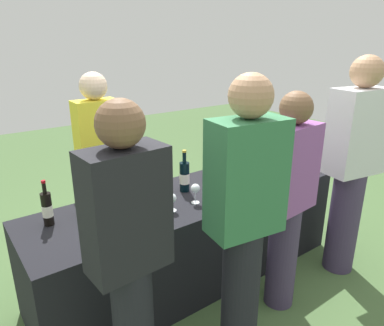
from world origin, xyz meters
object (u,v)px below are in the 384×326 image
at_px(wine_glass_2, 172,199).
at_px(wine_glass_5, 262,173).
at_px(wine_bottle_1, 84,198).
at_px(wine_bottle_5, 267,153).
at_px(ice_bucket, 247,160).
at_px(wine_glass_3, 195,189).
at_px(wine_bottle_4, 184,176).
at_px(server_pouring, 100,161).
at_px(guest_1, 244,217).
at_px(wine_bottle_3, 157,179).
at_px(guest_0, 129,253).
at_px(wine_glass_0, 104,211).
at_px(guest_2, 288,198).
at_px(wine_bottle_2, 122,191).
at_px(guest_3, 353,163).
at_px(wine_glass_1, 136,206).
at_px(wine_bottle_0, 47,209).
at_px(wine_glass_4, 235,173).

xyz_separation_m(wine_glass_2, wine_glass_5, (0.84, -0.05, 0.01)).
xyz_separation_m(wine_bottle_1, wine_glass_2, (0.50, -0.30, -0.03)).
relative_size(wine_bottle_1, wine_bottle_5, 1.09).
relative_size(wine_bottle_5, ice_bucket, 1.32).
bearing_deg(wine_glass_3, wine_bottle_4, 74.26).
distance_m(wine_bottle_1, server_pouring, 0.63).
bearing_deg(wine_glass_2, guest_1, -83.87).
height_order(wine_bottle_3, guest_0, guest_0).
distance_m(wine_glass_0, guest_2, 1.20).
distance_m(wine_bottle_2, guest_0, 0.85).
relative_size(wine_glass_3, guest_1, 0.09).
relative_size(wine_glass_0, ice_bucket, 0.58).
bearing_deg(wine_glass_3, guest_3, -24.38).
relative_size(wine_bottle_2, guest_1, 0.19).
xyz_separation_m(wine_glass_0, wine_glass_1, (0.20, -0.04, -0.01)).
height_order(wine_bottle_0, server_pouring, server_pouring).
bearing_deg(guest_2, wine_glass_0, 146.97).
relative_size(wine_glass_4, guest_2, 0.09).
bearing_deg(wine_glass_1, wine_bottle_2, 87.37).
distance_m(wine_bottle_2, guest_2, 1.14).
bearing_deg(guest_2, wine_glass_5, 58.14).
height_order(wine_bottle_0, wine_bottle_3, wine_bottle_3).
bearing_deg(wine_glass_4, wine_bottle_1, 169.39).
bearing_deg(wine_glass_2, wine_bottle_1, 148.76).
distance_m(wine_glass_3, guest_3, 1.25).
bearing_deg(ice_bucket, wine_bottle_3, 176.36).
distance_m(wine_glass_1, wine_glass_2, 0.25).
distance_m(wine_glass_1, wine_glass_4, 0.91).
bearing_deg(guest_1, guest_2, 22.16).
bearing_deg(wine_bottle_4, wine_bottle_3, 152.82).
distance_m(wine_bottle_3, guest_0, 1.06).
bearing_deg(wine_bottle_0, wine_glass_3, -17.59).
height_order(wine_bottle_1, wine_bottle_4, wine_bottle_4).
relative_size(wine_bottle_1, guest_1, 0.19).
distance_m(wine_bottle_5, wine_glass_1, 1.55).
distance_m(wine_glass_1, guest_2, 1.01).
height_order(wine_bottle_3, wine_glass_3, wine_bottle_3).
distance_m(wine_bottle_0, wine_bottle_4, 1.01).
xyz_separation_m(wine_bottle_3, server_pouring, (-0.24, 0.51, 0.05)).
bearing_deg(wine_glass_3, wine_bottle_0, 162.41).
xyz_separation_m(wine_bottle_1, wine_bottle_2, (0.26, -0.03, -0.00)).
relative_size(wine_bottle_3, wine_glass_5, 2.22).
bearing_deg(guest_3, guest_1, -164.23).
bearing_deg(wine_glass_0, wine_glass_3, -7.18).
xyz_separation_m(wine_bottle_0, guest_1, (0.80, -0.93, 0.08)).
bearing_deg(guest_3, wine_glass_4, 149.36).
bearing_deg(wine_bottle_1, guest_1, -58.59).
relative_size(wine_bottle_2, wine_bottle_3, 1.02).
bearing_deg(ice_bucket, wine_glass_2, -164.66).
bearing_deg(wine_bottle_1, wine_glass_1, -45.38).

